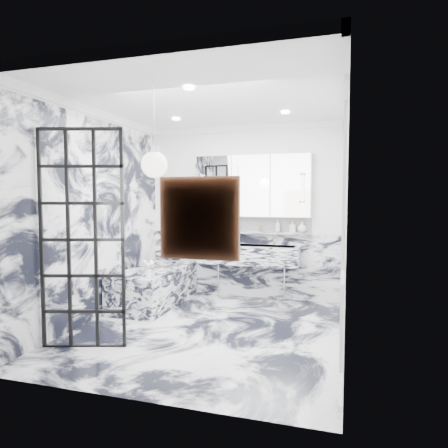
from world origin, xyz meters
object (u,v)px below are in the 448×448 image
(trough_sink, at_px, (249,254))
(bathtub, at_px, (155,286))
(crittall_door, at_px, (82,240))
(mirror_cabinet, at_px, (252,186))

(trough_sink, relative_size, bathtub, 0.97)
(crittall_door, bearing_deg, trough_sink, 46.20)
(mirror_cabinet, distance_m, bathtub, 2.20)
(trough_sink, height_order, bathtub, trough_sink)
(crittall_door, xyz_separation_m, mirror_cabinet, (1.27, 2.65, 0.64))
(crittall_door, height_order, trough_sink, crittall_door)
(crittall_door, bearing_deg, mirror_cabinet, 47.71)
(crittall_door, xyz_separation_m, trough_sink, (1.27, 2.48, -0.45))
(trough_sink, bearing_deg, mirror_cabinet, 90.00)
(crittall_door, relative_size, trough_sink, 1.47)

